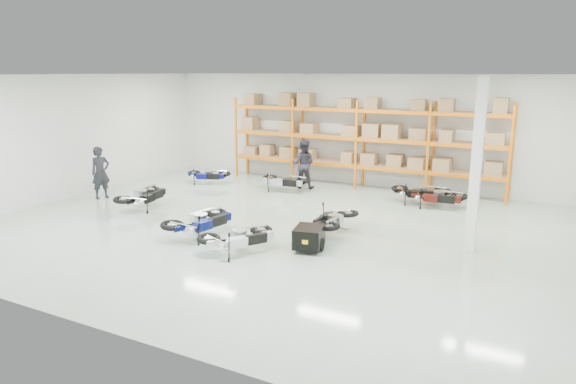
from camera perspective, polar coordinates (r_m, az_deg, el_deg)
The scene contains 14 objects.
room at distance 14.89m, azimuth -0.34°, elevation 4.18°, with size 18.00×18.00×18.00m.
pallet_rack at distance 20.76m, azimuth 8.03°, elevation 6.66°, with size 11.28×0.98×3.62m.
structural_column at distance 13.81m, azimuth 20.17°, elevation 2.64°, with size 0.25×0.25×4.50m, color white.
moto_blue_centre at distance 14.71m, azimuth -9.71°, elevation -2.73°, with size 0.87×1.95×1.19m, color #060C44, non-canonical shape.
moto_silver_left at distance 13.29m, azimuth -5.46°, elevation -4.55°, with size 0.80×1.80×1.10m, color silver, non-canonical shape.
moto_black_far_left at distance 18.17m, azimuth -15.79°, elevation -0.03°, with size 0.84×1.90×1.16m, color black, non-canonical shape.
moto_touring_right at distance 14.85m, azimuth 4.98°, elevation -2.65°, with size 0.79×1.77×1.08m, color black, non-canonical shape.
trailer at distance 13.50m, azimuth 2.35°, elevation -5.03°, with size 0.88×1.55×0.63m.
moto_back_a at distance 21.69m, azimuth -8.93°, elevation 2.17°, with size 0.71×1.59×0.97m, color #0C0B6A, non-canonical shape.
moto_back_b at distance 20.10m, azimuth -0.42°, elevation 1.59°, with size 0.77×1.74×1.06m, color #B8BBC2, non-canonical shape.
moto_back_c at distance 18.76m, azimuth 14.55°, elevation 0.36°, with size 0.80×1.79×1.09m, color black, non-canonical shape.
moto_back_d at distance 18.34m, azimuth 16.25°, elevation -0.11°, with size 0.76×1.71×1.05m, color #43100D, non-canonical shape.
person_left at distance 20.09m, azimuth -20.10°, elevation 2.03°, with size 0.70×0.46×1.93m, color black.
person_back at distance 20.58m, azimuth 1.71°, elevation 3.11°, with size 0.94×0.74×1.94m, color #23222A.
Camera 1 is at (6.85, -13.01, 4.61)m, focal length 32.00 mm.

